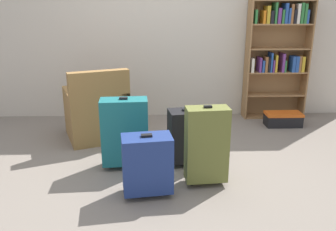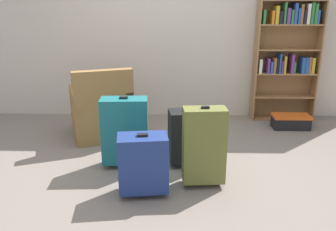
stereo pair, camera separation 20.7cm
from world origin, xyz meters
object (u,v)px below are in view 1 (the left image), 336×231
suitcase_olive (207,145)px  bookshelf (278,52)px  storage_box (283,119)px  mug (134,133)px  suitcase_teal (125,132)px  suitcase_navy_blue (147,164)px  suitcase_black (186,135)px  armchair (97,114)px

suitcase_olive → bookshelf: bearing=57.4°
storage_box → mug: bearing=-171.1°
suitcase_teal → suitcase_navy_blue: 0.62m
suitcase_black → suitcase_navy_blue: bearing=-122.7°
bookshelf → suitcase_olive: bearing=-122.6°
mug → suitcase_olive: suitcase_olive is taller
bookshelf → suitcase_teal: (-2.08, -1.64, -0.58)m
bookshelf → storage_box: (0.01, -0.44, -0.86)m
mug → suitcase_olive: size_ratio=0.16×
suitcase_teal → suitcase_navy_blue: (0.24, -0.57, -0.09)m
bookshelf → mug: size_ratio=13.99×
bookshelf → suitcase_teal: bearing=-141.7°
suitcase_black → storage_box: bearing=38.3°
storage_box → suitcase_navy_blue: size_ratio=0.86×
bookshelf → suitcase_teal: 2.71m
mug → suitcase_black: (0.60, -0.83, 0.27)m
mug → suitcase_teal: bearing=-92.1°
suitcase_olive → storage_box: bearing=50.6°
mug → storage_box: storage_box is taller
suitcase_black → armchair: bearing=142.8°
mug → suitcase_teal: suitcase_teal is taller
armchair → suitcase_olive: bearing=-46.1°
suitcase_teal → suitcase_olive: (0.78, -0.39, 0.01)m
suitcase_olive → suitcase_navy_blue: size_ratio=1.35×
armchair → suitcase_navy_blue: size_ratio=1.57×
armchair → suitcase_teal: bearing=-63.8°
bookshelf → suitcase_black: (-1.45, -1.59, -0.65)m
suitcase_teal → suitcase_navy_blue: bearing=-67.4°
armchair → mug: bearing=3.6°
storage_box → suitcase_navy_blue: bearing=-136.3°
suitcase_olive → suitcase_black: suitcase_olive is taller
storage_box → suitcase_navy_blue: suitcase_navy_blue is taller
armchair → suitcase_navy_blue: 1.56m
suitcase_navy_blue → suitcase_black: size_ratio=0.94×
storage_box → suitcase_black: bearing=-141.7°
bookshelf → mug: bookshelf is taller
storage_box → suitcase_olive: bearing=-129.4°
bookshelf → suitcase_black: size_ratio=2.75×
armchair → suitcase_black: armchair is taller
storage_box → suitcase_olive: (-1.31, -1.59, 0.30)m
armchair → suitcase_olive: size_ratio=1.17×
armchair → storage_box: bearing=8.0°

